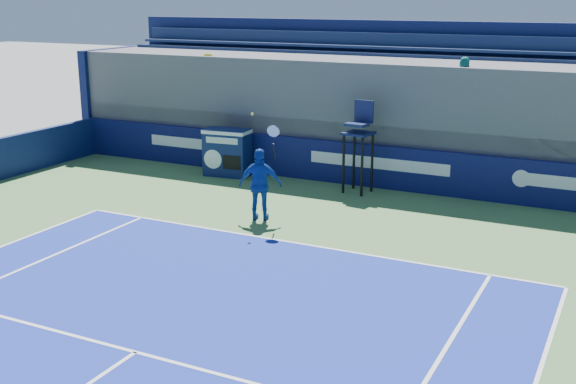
% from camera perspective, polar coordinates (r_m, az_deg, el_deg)
% --- Properties ---
extents(back_hoarding, '(20.40, 0.21, 1.20)m').
position_cam_1_polar(back_hoarding, '(20.00, 7.19, 1.99)').
color(back_hoarding, '#0C1046').
rests_on(back_hoarding, ground).
extents(match_clock, '(1.39, 0.86, 1.40)m').
position_cam_1_polar(match_clock, '(21.25, -4.82, 3.24)').
color(match_clock, '#0F1C4C').
rests_on(match_clock, ground).
extents(umpire_chair, '(0.79, 0.79, 2.48)m').
position_cam_1_polar(umpire_chair, '(19.28, 5.64, 4.36)').
color(umpire_chair, black).
rests_on(umpire_chair, ground).
extents(tennis_player, '(1.09, 0.72, 2.57)m').
position_cam_1_polar(tennis_player, '(16.90, -2.19, 0.60)').
color(tennis_player, '#123B9A').
rests_on(tennis_player, apron).
extents(stadium_seating, '(21.00, 4.05, 4.40)m').
position_cam_1_polar(stadium_seating, '(21.68, 9.10, 6.27)').
color(stadium_seating, '#515156').
rests_on(stadium_seating, ground).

